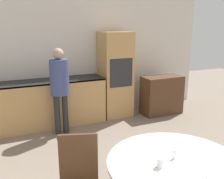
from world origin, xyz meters
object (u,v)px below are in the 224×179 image
oven_unit (115,75)px  cup (160,163)px  bowl_near (216,179)px  person_standing (60,82)px  sideboard (162,95)px

oven_unit → cup: 3.40m
bowl_near → person_standing: bearing=100.8°
cup → oven_unit: bearing=72.1°
sideboard → cup: sideboard is taller
sideboard → person_standing: size_ratio=0.57×
sideboard → bowl_near: bearing=-118.4°
person_standing → bowl_near: 3.15m
sideboard → person_standing: person_standing is taller
sideboard → cup: size_ratio=10.29×
cup → bowl_near: (0.29, -0.37, -0.02)m
oven_unit → person_standing: size_ratio=1.16×
bowl_near → cup: bearing=128.2°
cup → bowl_near: cup is taller
oven_unit → cup: oven_unit is taller
person_standing → sideboard: bearing=4.3°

